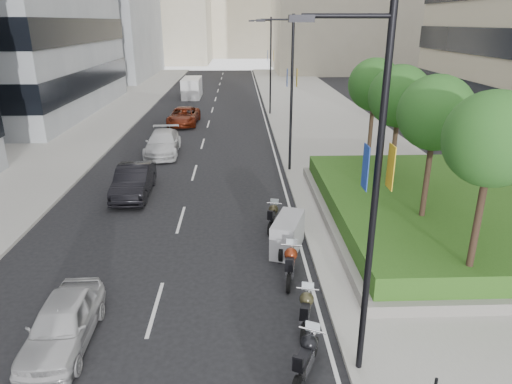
{
  "coord_description": "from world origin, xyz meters",
  "views": [
    {
      "loc": [
        1.26,
        -8.45,
        8.59
      ],
      "look_at": [
        1.92,
        9.15,
        2.0
      ],
      "focal_mm": 32.0,
      "sensor_mm": 36.0,
      "label": 1
    }
  ],
  "objects_px": {
    "car_a": "(63,323)",
    "delivery_van": "(192,89)",
    "car_b": "(134,181)",
    "motorcycle_2": "(306,357)",
    "motorcycle_4": "(290,264)",
    "motorcycle_5": "(288,234)",
    "car_d": "(184,116)",
    "lamp_post_1": "(289,87)",
    "car_c": "(163,143)",
    "lamp_post_0": "(369,190)",
    "lamp_post_2": "(269,62)",
    "motorcycle_6": "(273,216)",
    "motorcycle_3": "(306,310)"
  },
  "relations": [
    {
      "from": "lamp_post_2",
      "to": "motorcycle_4",
      "type": "bearing_deg",
      "value": -92.17
    },
    {
      "from": "motorcycle_4",
      "to": "car_b",
      "type": "relative_size",
      "value": 0.46
    },
    {
      "from": "lamp_post_0",
      "to": "car_b",
      "type": "height_order",
      "value": "lamp_post_0"
    },
    {
      "from": "car_c",
      "to": "delivery_van",
      "type": "distance_m",
      "value": 24.9
    },
    {
      "from": "motorcycle_3",
      "to": "motorcycle_2",
      "type": "bearing_deg",
      "value": -174.53
    },
    {
      "from": "motorcycle_2",
      "to": "motorcycle_4",
      "type": "bearing_deg",
      "value": 23.3
    },
    {
      "from": "lamp_post_0",
      "to": "motorcycle_5",
      "type": "distance_m",
      "value": 8.16
    },
    {
      "from": "motorcycle_6",
      "to": "car_c",
      "type": "bearing_deg",
      "value": 42.04
    },
    {
      "from": "lamp_post_0",
      "to": "motorcycle_2",
      "type": "distance_m",
      "value": 4.66
    },
    {
      "from": "motorcycle_3",
      "to": "lamp_post_0",
      "type": "bearing_deg",
      "value": -140.22
    },
    {
      "from": "car_d",
      "to": "motorcycle_3",
      "type": "bearing_deg",
      "value": -74.55
    },
    {
      "from": "motorcycle_4",
      "to": "car_a",
      "type": "xyz_separation_m",
      "value": [
        -6.75,
        -3.21,
        0.09
      ]
    },
    {
      "from": "car_d",
      "to": "delivery_van",
      "type": "bearing_deg",
      "value": 94.87
    },
    {
      "from": "car_b",
      "to": "delivery_van",
      "type": "bearing_deg",
      "value": 88.42
    },
    {
      "from": "motorcycle_2",
      "to": "car_d",
      "type": "height_order",
      "value": "car_d"
    },
    {
      "from": "motorcycle_2",
      "to": "lamp_post_2",
      "type": "bearing_deg",
      "value": 22.53
    },
    {
      "from": "lamp_post_2",
      "to": "lamp_post_0",
      "type": "bearing_deg",
      "value": -90.0
    },
    {
      "from": "lamp_post_1",
      "to": "motorcycle_2",
      "type": "height_order",
      "value": "lamp_post_1"
    },
    {
      "from": "car_a",
      "to": "delivery_van",
      "type": "xyz_separation_m",
      "value": [
        -0.6,
        44.74,
        0.39
      ]
    },
    {
      "from": "lamp_post_1",
      "to": "motorcycle_4",
      "type": "relative_size",
      "value": 4.09
    },
    {
      "from": "motorcycle_4",
      "to": "motorcycle_5",
      "type": "height_order",
      "value": "motorcycle_5"
    },
    {
      "from": "motorcycle_5",
      "to": "delivery_van",
      "type": "relative_size",
      "value": 0.45
    },
    {
      "from": "motorcycle_4",
      "to": "car_b",
      "type": "distance_m",
      "value": 11.3
    },
    {
      "from": "motorcycle_6",
      "to": "car_c",
      "type": "relative_size",
      "value": 0.36
    },
    {
      "from": "delivery_van",
      "to": "car_b",
      "type": "bearing_deg",
      "value": -89.85
    },
    {
      "from": "motorcycle_2",
      "to": "car_b",
      "type": "xyz_separation_m",
      "value": [
        -7.18,
        13.36,
        0.22
      ]
    },
    {
      "from": "lamp_post_1",
      "to": "motorcycle_6",
      "type": "distance_m",
      "value": 9.33
    },
    {
      "from": "motorcycle_5",
      "to": "car_b",
      "type": "xyz_separation_m",
      "value": [
        -7.41,
        6.45,
        0.1
      ]
    },
    {
      "from": "car_b",
      "to": "car_d",
      "type": "xyz_separation_m",
      "value": [
        0.64,
        17.69,
        -0.05
      ]
    },
    {
      "from": "car_a",
      "to": "delivery_van",
      "type": "bearing_deg",
      "value": 89.48
    },
    {
      "from": "motorcycle_3",
      "to": "car_c",
      "type": "distance_m",
      "value": 20.59
    },
    {
      "from": "lamp_post_0",
      "to": "lamp_post_1",
      "type": "xyz_separation_m",
      "value": [
        0.0,
        17.0,
        0.0
      ]
    },
    {
      "from": "lamp_post_1",
      "to": "car_d",
      "type": "xyz_separation_m",
      "value": [
        -7.79,
        13.95,
        -4.32
      ]
    },
    {
      "from": "lamp_post_0",
      "to": "lamp_post_2",
      "type": "relative_size",
      "value": 1.0
    },
    {
      "from": "motorcycle_2",
      "to": "car_c",
      "type": "xyz_separation_m",
      "value": [
        -6.89,
        21.35,
        0.21
      ]
    },
    {
      "from": "motorcycle_5",
      "to": "delivery_van",
      "type": "bearing_deg",
      "value": 29.24
    },
    {
      "from": "motorcycle_3",
      "to": "car_b",
      "type": "bearing_deg",
      "value": 46.59
    },
    {
      "from": "lamp_post_2",
      "to": "motorcycle_3",
      "type": "bearing_deg",
      "value": -91.69
    },
    {
      "from": "car_d",
      "to": "car_c",
      "type": "bearing_deg",
      "value": -89.85
    },
    {
      "from": "motorcycle_2",
      "to": "car_d",
      "type": "relative_size",
      "value": 0.38
    },
    {
      "from": "lamp_post_0",
      "to": "lamp_post_2",
      "type": "bearing_deg",
      "value": 90.0
    },
    {
      "from": "lamp_post_0",
      "to": "lamp_post_1",
      "type": "height_order",
      "value": "same"
    },
    {
      "from": "lamp_post_0",
      "to": "motorcycle_6",
      "type": "xyz_separation_m",
      "value": [
        -1.46,
        8.98,
        -4.53
      ]
    },
    {
      "from": "motorcycle_4",
      "to": "delivery_van",
      "type": "bearing_deg",
      "value": 20.06
    },
    {
      "from": "motorcycle_2",
      "to": "motorcycle_5",
      "type": "relative_size",
      "value": 0.82
    },
    {
      "from": "motorcycle_4",
      "to": "car_c",
      "type": "distance_m",
      "value": 18.04
    },
    {
      "from": "lamp_post_1",
      "to": "motorcycle_5",
      "type": "bearing_deg",
      "value": -95.7
    },
    {
      "from": "motorcycle_6",
      "to": "car_a",
      "type": "relative_size",
      "value": 0.49
    },
    {
      "from": "motorcycle_6",
      "to": "car_b",
      "type": "relative_size",
      "value": 0.41
    },
    {
      "from": "motorcycle_4",
      "to": "motorcycle_6",
      "type": "xyz_separation_m",
      "value": [
        -0.31,
        4.35,
        -0.06
      ]
    }
  ]
}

